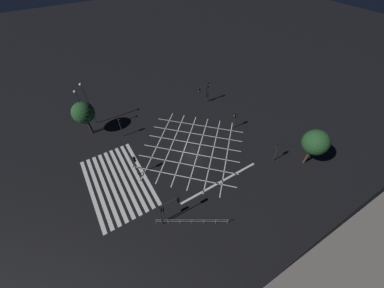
{
  "coord_description": "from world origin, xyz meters",
  "views": [
    {
      "loc": [
        19.84,
        -12.13,
        25.76
      ],
      "look_at": [
        0.0,
        0.0,
        0.99
      ],
      "focal_mm": 20.0,
      "sensor_mm": 36.0,
      "label": 1
    }
  ],
  "objects_px": {
    "traffic_light_se_cross": "(170,206)",
    "traffic_light_sw_cross": "(120,124)",
    "traffic_light_median_north": "(235,118)",
    "street_lamp_east": "(82,107)",
    "traffic_light_median_south": "(135,162)",
    "traffic_light_nw_cross": "(203,91)",
    "traffic_light_nw_main": "(209,88)",
    "street_lamp_west": "(86,98)",
    "traffic_light_se_main": "(163,211)",
    "street_tree_near": "(316,142)",
    "traffic_light_ne_main": "(277,150)",
    "street_tree_far": "(83,113)"
  },
  "relations": [
    {
      "from": "traffic_light_se_cross",
      "to": "traffic_light_sw_cross",
      "type": "height_order",
      "value": "traffic_light_se_cross"
    },
    {
      "from": "traffic_light_median_north",
      "to": "traffic_light_se_cross",
      "type": "bearing_deg",
      "value": 28.25
    },
    {
      "from": "traffic_light_median_north",
      "to": "street_lamp_east",
      "type": "relative_size",
      "value": 0.41
    },
    {
      "from": "traffic_light_median_south",
      "to": "traffic_light_nw_cross",
      "type": "height_order",
      "value": "traffic_light_nw_cross"
    },
    {
      "from": "traffic_light_nw_main",
      "to": "traffic_light_se_cross",
      "type": "distance_m",
      "value": 25.42
    },
    {
      "from": "traffic_light_median_north",
      "to": "street_lamp_west",
      "type": "height_order",
      "value": "street_lamp_west"
    },
    {
      "from": "traffic_light_median_south",
      "to": "street_lamp_east",
      "type": "xyz_separation_m",
      "value": [
        -12.77,
        -3.43,
        2.49
      ]
    },
    {
      "from": "traffic_light_se_main",
      "to": "street_tree_near",
      "type": "relative_size",
      "value": 0.54
    },
    {
      "from": "traffic_light_se_main",
      "to": "traffic_light_median_north",
      "type": "bearing_deg",
      "value": -63.71
    },
    {
      "from": "traffic_light_median_north",
      "to": "street_lamp_east",
      "type": "height_order",
      "value": "street_lamp_east"
    },
    {
      "from": "traffic_light_se_cross",
      "to": "street_lamp_west",
      "type": "xyz_separation_m",
      "value": [
        -23.11,
        -3.27,
        2.18
      ]
    },
    {
      "from": "traffic_light_nw_cross",
      "to": "traffic_light_se_main",
      "type": "bearing_deg",
      "value": 45.89
    },
    {
      "from": "traffic_light_nw_cross",
      "to": "traffic_light_median_south",
      "type": "bearing_deg",
      "value": 28.92
    },
    {
      "from": "traffic_light_median_north",
      "to": "street_lamp_east",
      "type": "bearing_deg",
      "value": -29.47
    },
    {
      "from": "traffic_light_se_main",
      "to": "traffic_light_ne_main",
      "type": "xyz_separation_m",
      "value": [
        0.13,
        18.44,
        0.07
      ]
    },
    {
      "from": "street_tree_near",
      "to": "traffic_light_median_north",
      "type": "bearing_deg",
      "value": -159.93
    },
    {
      "from": "street_tree_near",
      "to": "traffic_light_se_cross",
      "type": "bearing_deg",
      "value": -96.99
    },
    {
      "from": "traffic_light_sw_cross",
      "to": "street_lamp_east",
      "type": "relative_size",
      "value": 0.45
    },
    {
      "from": "traffic_light_nw_main",
      "to": "traffic_light_sw_cross",
      "type": "bearing_deg",
      "value": -87.35
    },
    {
      "from": "traffic_light_se_main",
      "to": "street_lamp_east",
      "type": "height_order",
      "value": "street_lamp_east"
    },
    {
      "from": "traffic_light_sw_cross",
      "to": "street_tree_far",
      "type": "relative_size",
      "value": 0.6
    },
    {
      "from": "street_tree_far",
      "to": "traffic_light_sw_cross",
      "type": "bearing_deg",
      "value": 50.92
    },
    {
      "from": "traffic_light_nw_main",
      "to": "street_lamp_west",
      "type": "bearing_deg",
      "value": -103.29
    },
    {
      "from": "traffic_light_se_cross",
      "to": "traffic_light_nw_cross",
      "type": "distance_m",
      "value": 24.45
    },
    {
      "from": "traffic_light_se_main",
      "to": "traffic_light_nw_main",
      "type": "xyz_separation_m",
      "value": [
        -17.82,
        18.67,
        0.64
      ]
    },
    {
      "from": "traffic_light_median_north",
      "to": "traffic_light_nw_cross",
      "type": "bearing_deg",
      "value": -85.96
    },
    {
      "from": "traffic_light_median_north",
      "to": "street_lamp_east",
      "type": "xyz_separation_m",
      "value": [
        -12.13,
        -21.46,
        2.86
      ]
    },
    {
      "from": "street_tree_far",
      "to": "traffic_light_median_north",
      "type": "bearing_deg",
      "value": 61.52
    },
    {
      "from": "traffic_light_median_south",
      "to": "traffic_light_nw_main",
      "type": "relative_size",
      "value": 0.9
    },
    {
      "from": "street_lamp_east",
      "to": "street_tree_near",
      "type": "distance_m",
      "value": 35.15
    },
    {
      "from": "traffic_light_median_south",
      "to": "street_tree_near",
      "type": "relative_size",
      "value": 0.62
    },
    {
      "from": "traffic_light_se_cross",
      "to": "traffic_light_nw_cross",
      "type": "xyz_separation_m",
      "value": [
        -18.12,
        16.41,
        -0.35
      ]
    },
    {
      "from": "traffic_light_se_cross",
      "to": "street_lamp_east",
      "type": "xyz_separation_m",
      "value": [
        -21.28,
        -4.42,
        2.03
      ]
    },
    {
      "from": "street_lamp_east",
      "to": "street_tree_far",
      "type": "xyz_separation_m",
      "value": [
        0.4,
        -0.16,
        -0.84
      ]
    },
    {
      "from": "traffic_light_ne_main",
      "to": "traffic_light_se_main",
      "type": "bearing_deg",
      "value": 89.6
    },
    {
      "from": "traffic_light_nw_main",
      "to": "street_lamp_east",
      "type": "bearing_deg",
      "value": -98.06
    },
    {
      "from": "traffic_light_nw_main",
      "to": "traffic_light_se_cross",
      "type": "xyz_separation_m",
      "value": [
        18.13,
        -17.81,
        0.17
      ]
    },
    {
      "from": "street_lamp_east",
      "to": "street_lamp_west",
      "type": "distance_m",
      "value": 2.17
    },
    {
      "from": "traffic_light_median_south",
      "to": "traffic_light_se_main",
      "type": "bearing_deg",
      "value": -89.08
    },
    {
      "from": "traffic_light_median_south",
      "to": "street_tree_near",
      "type": "xyz_separation_m",
      "value": [
        11.13,
        22.33,
        1.67
      ]
    },
    {
      "from": "traffic_light_se_cross",
      "to": "traffic_light_nw_cross",
      "type": "relative_size",
      "value": 1.11
    },
    {
      "from": "traffic_light_se_cross",
      "to": "traffic_light_se_main",
      "type": "bearing_deg",
      "value": 160.07
    },
    {
      "from": "traffic_light_median_south",
      "to": "traffic_light_nw_main",
      "type": "height_order",
      "value": "traffic_light_nw_main"
    },
    {
      "from": "traffic_light_median_south",
      "to": "street_lamp_east",
      "type": "distance_m",
      "value": 13.45
    },
    {
      "from": "traffic_light_ne_main",
      "to": "street_lamp_west",
      "type": "distance_m",
      "value": 31.13
    },
    {
      "from": "street_lamp_east",
      "to": "street_lamp_west",
      "type": "xyz_separation_m",
      "value": [
        -1.83,
        1.15,
        0.15
      ]
    },
    {
      "from": "street_tree_near",
      "to": "street_tree_far",
      "type": "distance_m",
      "value": 34.98
    },
    {
      "from": "traffic_light_nw_main",
      "to": "street_tree_far",
      "type": "height_order",
      "value": "street_tree_far"
    },
    {
      "from": "traffic_light_median_north",
      "to": "traffic_light_sw_cross",
      "type": "xyz_separation_m",
      "value": [
        -8.15,
        -17.21,
        0.26
      ]
    },
    {
      "from": "traffic_light_sw_cross",
      "to": "street_tree_far",
      "type": "height_order",
      "value": "street_tree_far"
    }
  ]
}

